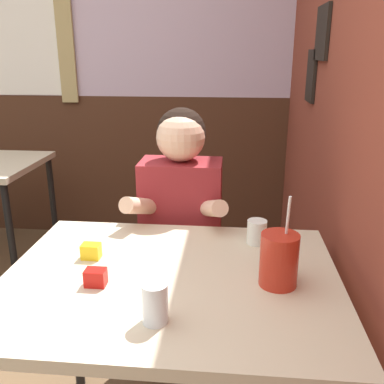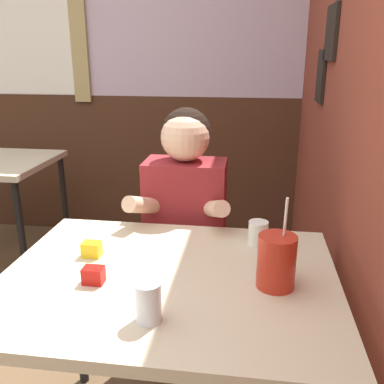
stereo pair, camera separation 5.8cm
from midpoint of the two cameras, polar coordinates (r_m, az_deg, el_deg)
name	(u,v)px [view 2 (the right image)]	position (r m, az deg, el deg)	size (l,w,h in m)	color
brick_wall_right	(342,67)	(2.02, 20.19, 15.34)	(0.08, 4.36, 2.70)	brown
back_wall	(110,60)	(3.35, -10.39, 16.98)	(5.77, 0.09, 2.70)	silver
main_table	(169,296)	(1.36, -1.87, -13.69)	(1.02, 0.79, 0.77)	beige
person_seated	(186,239)	(1.89, 0.03, -6.31)	(0.42, 0.40, 1.20)	maroon
cocktail_pitcher	(276,261)	(1.26, 12.51, -9.04)	(0.11, 0.11, 0.28)	#B22819
glass_near_pitcher	(148,302)	(1.10, -4.32, -14.44)	(0.07, 0.07, 0.11)	silver
glass_center	(258,233)	(1.52, 9.90, -5.43)	(0.07, 0.07, 0.09)	silver
condiment_ketchup	(94,275)	(1.30, -11.74, -10.83)	(0.06, 0.04, 0.05)	#B7140F
condiment_mustard	(92,249)	(1.45, -12.12, -7.47)	(0.06, 0.04, 0.05)	yellow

